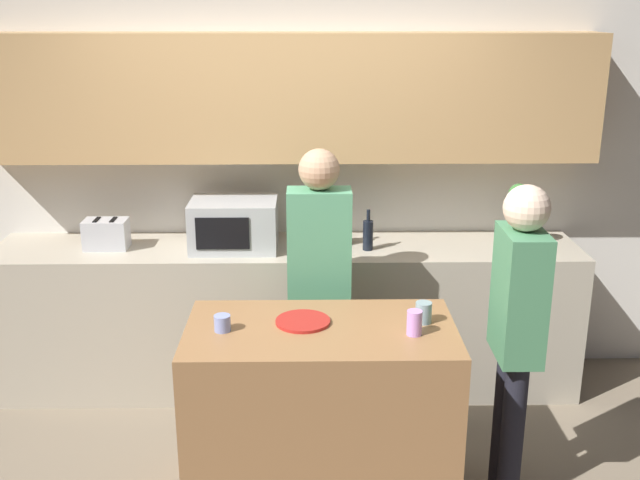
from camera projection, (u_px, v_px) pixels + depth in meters
back_wall at (287, 141)px, 4.67m from camera, size 6.40×0.40×2.70m
back_counter at (288, 316)px, 4.74m from camera, size 3.60×0.62×0.93m
kitchen_island at (321, 415)px, 3.62m from camera, size 1.27×0.69×0.92m
microwave at (234, 224)px, 4.53m from camera, size 0.52×0.39×0.30m
toaster at (106, 234)px, 4.54m from camera, size 0.26×0.16×0.18m
potted_plant at (517, 215)px, 4.54m from camera, size 0.14×0.14×0.39m
bottle_0 at (329, 228)px, 4.59m from camera, size 0.06×0.06×0.29m
bottle_1 at (346, 230)px, 4.61m from camera, size 0.07×0.07×0.25m
bottle_2 at (368, 235)px, 4.51m from camera, size 0.06×0.06×0.25m
plate_on_island at (303, 321)px, 3.54m from camera, size 0.26×0.26×0.01m
cup_0 at (414, 323)px, 3.39m from camera, size 0.07×0.07×0.12m
cup_1 at (222, 323)px, 3.44m from camera, size 0.08×0.08×0.08m
cup_2 at (423, 313)px, 3.53m from camera, size 0.08×0.08×0.10m
person_left at (319, 271)px, 4.04m from camera, size 0.34×0.22×1.65m
person_center at (517, 322)px, 3.48m from camera, size 0.21×0.34×1.60m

